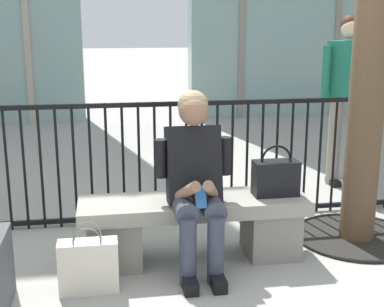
% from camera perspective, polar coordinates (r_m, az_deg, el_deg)
% --- Properties ---
extents(ground_plane, '(60.00, 60.00, 0.00)m').
position_cam_1_polar(ground_plane, '(3.91, 0.25, -11.09)').
color(ground_plane, '#9E9B93').
extents(stone_bench, '(1.60, 0.44, 0.45)m').
position_cam_1_polar(stone_bench, '(3.80, 0.25, -7.38)').
color(stone_bench, gray).
rests_on(stone_bench, ground).
extents(seated_person_with_phone, '(0.52, 0.66, 1.21)m').
position_cam_1_polar(seated_person_with_phone, '(3.56, 0.36, -2.45)').
color(seated_person_with_phone, '#383D4C').
rests_on(seated_person_with_phone, ground).
extents(handbag_on_bench, '(0.32, 0.16, 0.36)m').
position_cam_1_polar(handbag_on_bench, '(3.83, 8.88, -2.49)').
color(handbag_on_bench, black).
rests_on(handbag_on_bench, stone_bench).
extents(shopping_bag, '(0.37, 0.14, 0.44)m').
position_cam_1_polar(shopping_bag, '(3.46, -10.95, -11.63)').
color(shopping_bag, beige).
rests_on(shopping_bag, ground).
extents(bystander_at_railing, '(0.55, 0.43, 1.71)m').
position_cam_1_polar(bystander_at_railing, '(5.63, 16.16, 6.76)').
color(bystander_at_railing, gray).
rests_on(bystander_at_railing, ground).
extents(plaza_railing, '(8.77, 0.04, 1.02)m').
position_cam_1_polar(plaza_railing, '(4.46, -1.44, -0.84)').
color(plaza_railing, black).
rests_on(plaza_railing, ground).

